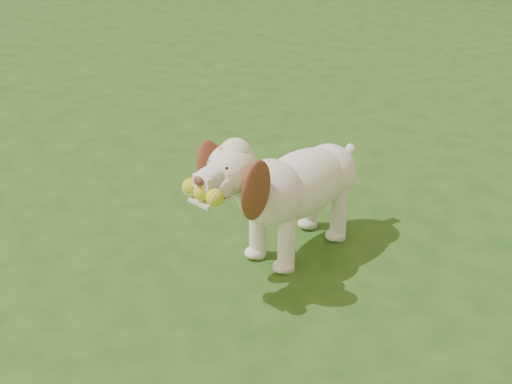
% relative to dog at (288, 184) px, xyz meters
% --- Properties ---
extents(ground, '(80.00, 80.00, 0.00)m').
position_rel_dog_xyz_m(ground, '(-0.55, 0.05, -0.40)').
color(ground, '#214814').
rests_on(ground, ground).
extents(dog, '(0.68, 1.13, 0.76)m').
position_rel_dog_xyz_m(dog, '(0.00, 0.00, 0.00)').
color(dog, white).
rests_on(dog, ground).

